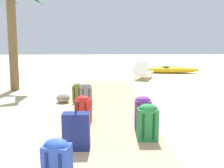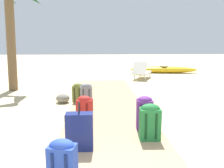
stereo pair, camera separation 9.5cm
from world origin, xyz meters
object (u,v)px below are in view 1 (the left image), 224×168
at_px(backpack_purple, 143,112).
at_px(backpack_green, 148,121).
at_px(palm_tree_far_left, 12,1).
at_px(suitcase_navy, 76,131).
at_px(backpack_grey, 86,94).
at_px(lounge_chair, 143,72).
at_px(backpack_red, 83,108).
at_px(backpack_olive, 78,92).
at_px(backpack_blue, 57,161).
at_px(kayak, 165,70).

bearing_deg(backpack_purple, backpack_green, -91.00).
height_order(backpack_green, palm_tree_far_left, palm_tree_far_left).
height_order(suitcase_navy, backpack_grey, suitcase_navy).
distance_m(backpack_green, lounge_chair, 6.88).
bearing_deg(backpack_purple, palm_tree_far_left, 131.27).
distance_m(backpack_red, backpack_grey, 1.18).
xyz_separation_m(backpack_olive, backpack_grey, (0.24, -0.41, 0.03)).
distance_m(backpack_grey, lounge_chair, 5.26).
bearing_deg(palm_tree_far_left, backpack_olive, -43.39).
distance_m(backpack_blue, lounge_chair, 8.26).
bearing_deg(kayak, backpack_red, -116.10).
relative_size(backpack_green, kayak, 0.16).
bearing_deg(backpack_blue, kayak, 67.96).
bearing_deg(backpack_grey, backpack_purple, -55.01).
distance_m(backpack_grey, palm_tree_far_left, 4.60).
bearing_deg(kayak, backpack_purple, -108.61).
distance_m(backpack_olive, backpack_purple, 2.42).
height_order(backpack_blue, palm_tree_far_left, palm_tree_far_left).
relative_size(backpack_purple, backpack_grey, 1.07).
relative_size(backpack_olive, palm_tree_far_left, 0.13).
height_order(backpack_purple, palm_tree_far_left, palm_tree_far_left).
height_order(backpack_red, kayak, backpack_red).
bearing_deg(backpack_red, suitcase_navy, -90.36).
distance_m(backpack_blue, backpack_green, 1.65).
xyz_separation_m(backpack_purple, lounge_chair, (1.19, 6.32, -0.07)).
bearing_deg(backpack_olive, backpack_green, -61.39).
relative_size(backpack_olive, backpack_blue, 0.95).
height_order(backpack_olive, suitcase_navy, suitcase_navy).
relative_size(backpack_olive, kayak, 0.13).
relative_size(backpack_purple, kayak, 0.16).
xyz_separation_m(backpack_olive, backpack_purple, (1.35, -2.01, 0.05)).
height_order(backpack_red, backpack_blue, same).
height_order(backpack_olive, backpack_blue, backpack_blue).
relative_size(backpack_red, backpack_blue, 1.00).
bearing_deg(palm_tree_far_left, backpack_grey, -45.48).
xyz_separation_m(backpack_purple, kayak, (2.84, 8.44, -0.21)).
height_order(backpack_olive, kayak, backpack_olive).
bearing_deg(backpack_purple, backpack_blue, -127.56).
bearing_deg(lounge_chair, backpack_blue, -106.96).
xyz_separation_m(backpack_grey, backpack_green, (1.11, -2.05, 0.01)).
relative_size(backpack_purple, backpack_green, 1.02).
bearing_deg(backpack_blue, backpack_grey, 88.21).
distance_m(suitcase_navy, backpack_green, 1.13).
bearing_deg(backpack_olive, backpack_grey, -60.14).
bearing_deg(backpack_purple, kayak, 71.39).
xyz_separation_m(backpack_blue, backpack_green, (1.21, 1.12, 0.03)).
xyz_separation_m(backpack_red, palm_tree_far_left, (-2.65, 3.86, 2.68)).
relative_size(backpack_blue, lounge_chair, 0.33).
bearing_deg(backpack_olive, lounge_chair, 59.44).
height_order(suitcase_navy, kayak, suitcase_navy).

